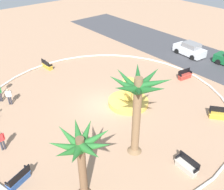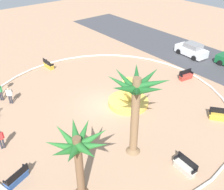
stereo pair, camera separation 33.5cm
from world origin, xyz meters
TOP-DOWN VIEW (x-y plane):
  - ground_plane at (0.00, 0.00)m, footprint 80.00×80.00m
  - plaza_curb at (0.00, 0.00)m, footprint 21.95×21.95m
  - street_asphalt at (0.00, 15.37)m, footprint 48.00×8.00m
  - fountain at (1.26, 1.66)m, footprint 3.59×3.59m
  - palm_tree_near_fountain at (5.87, -2.01)m, footprint 3.86×3.94m
  - palm_tree_by_curb at (6.52, -6.74)m, footprint 3.50×3.48m
  - bench_east at (3.38, -9.39)m, footprint 1.01×1.68m
  - bench_west at (9.28, -0.66)m, footprint 1.63×0.62m
  - bench_north at (1.49, 9.53)m, footprint 0.75×1.66m
  - bench_southeast at (7.57, 5.98)m, footprint 1.57×1.38m
  - bench_southwest at (-9.97, -0.45)m, footprint 1.62×0.57m
  - person_cyclist_helmet at (-6.51, -6.96)m, footprint 0.38×0.42m
  - person_cyclist_photo at (-5.47, -6.48)m, footprint 0.37×0.43m
  - person_pedestrian_stroll at (-0.16, -9.06)m, footprint 0.24×0.53m
  - parked_car_leftmost at (-1.94, 15.01)m, footprint 4.12×2.15m

SIDE VIEW (x-z plane):
  - ground_plane at x=0.00m, z-range 0.00..0.00m
  - street_asphalt at x=0.00m, z-range 0.00..0.03m
  - plaza_curb at x=0.00m, z-range 0.00..0.20m
  - fountain at x=1.26m, z-range -0.90..1.57m
  - bench_east at x=3.38m, z-range -0.15..0.85m
  - bench_west at x=9.28m, z-range -0.15..0.85m
  - bench_north at x=1.49m, z-range -0.15..0.85m
  - bench_southeast at x=7.57m, z-range -0.15..0.85m
  - bench_southwest at x=-9.97m, z-range -0.15..0.85m
  - parked_car_leftmost at x=-1.94m, z-range -0.05..1.61m
  - person_cyclist_photo at x=-5.47m, z-range 0.10..1.72m
  - person_pedestrian_stroll at x=-0.16m, z-range 0.10..1.72m
  - person_cyclist_helmet at x=-6.51m, z-range 0.10..1.81m
  - palm_tree_by_curb at x=6.52m, z-range 1.19..5.71m
  - palm_tree_near_fountain at x=5.87m, z-range 1.41..7.51m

